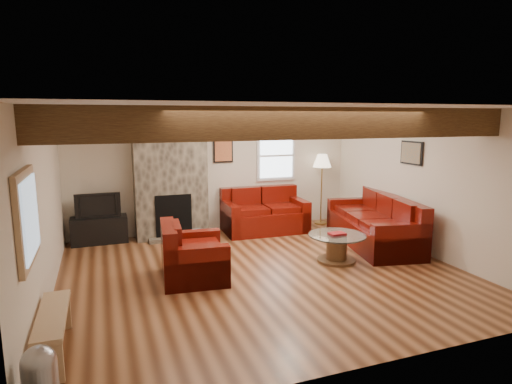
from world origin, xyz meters
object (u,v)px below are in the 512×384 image
at_px(sofa_three, 373,220).
at_px(tv_cabinet, 100,230).
at_px(loveseat, 265,210).
at_px(armchair_red, 194,251).
at_px(floor_lamp, 322,165).
at_px(television, 98,205).
at_px(coffee_table, 337,248).

height_order(sofa_three, tv_cabinet, sofa_three).
bearing_deg(loveseat, armchair_red, -130.80).
relative_size(sofa_three, floor_lamp, 1.52).
relative_size(armchair_red, television, 1.28).
relative_size(coffee_table, television, 1.16).
distance_m(sofa_three, armchair_red, 3.58).
bearing_deg(armchair_red, tv_cabinet, 34.25).
xyz_separation_m(sofa_three, loveseat, (-1.58, 1.56, -0.01)).
distance_m(armchair_red, coffee_table, 2.40).
xyz_separation_m(sofa_three, coffee_table, (-1.15, -0.63, -0.23)).
relative_size(coffee_table, floor_lamp, 0.60).
distance_m(tv_cabinet, television, 0.49).
bearing_deg(television, loveseat, -5.24).
xyz_separation_m(tv_cabinet, television, (0.00, 0.00, 0.49)).
height_order(loveseat, coffee_table, loveseat).
xyz_separation_m(tv_cabinet, floor_lamp, (4.70, -0.12, 1.09)).
distance_m(tv_cabinet, floor_lamp, 4.83).
distance_m(sofa_three, coffee_table, 1.33).
distance_m(sofa_three, loveseat, 2.22).
bearing_deg(tv_cabinet, loveseat, -5.24).
bearing_deg(television, armchair_red, -61.55).
bearing_deg(armchair_red, loveseat, -36.81).
bearing_deg(armchair_red, coffee_table, -85.76).
bearing_deg(television, tv_cabinet, 0.00).
relative_size(loveseat, television, 2.09).
xyz_separation_m(sofa_three, armchair_red, (-3.54, -0.57, -0.04)).
relative_size(armchair_red, floor_lamp, 0.66).
bearing_deg(coffee_table, television, 146.08).
height_order(coffee_table, floor_lamp, floor_lamp).
xyz_separation_m(sofa_three, tv_cabinet, (-4.85, 1.86, -0.21)).
bearing_deg(sofa_three, armchair_red, -69.60).
height_order(armchair_red, floor_lamp, floor_lamp).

